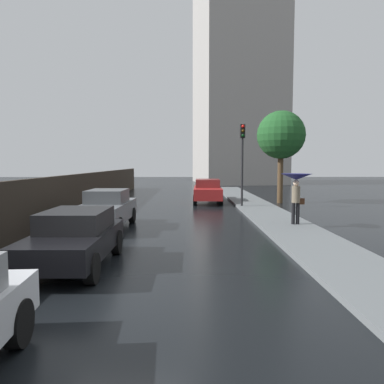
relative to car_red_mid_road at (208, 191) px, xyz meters
name	(u,v)px	position (x,y,z in m)	size (l,w,h in m)	color
ground	(123,299)	(-2.47, -16.75, -0.77)	(120.00, 120.00, 0.00)	black
car_red_mid_road	(208,191)	(0.00, 0.00, 0.00)	(1.92, 4.63, 1.50)	maroon
car_black_far_ahead	(75,237)	(-4.02, -14.55, -0.04)	(1.78, 3.92, 1.38)	black
car_grey_behind_camera	(107,209)	(-4.41, -9.24, -0.01)	(1.80, 4.16, 1.50)	slate
pedestrian_with_umbrella_near	(296,183)	(2.98, -9.21, 1.01)	(1.19, 1.19, 1.98)	black
traffic_light	(242,150)	(1.77, -3.05, 2.50)	(0.26, 0.39, 4.53)	black
street_tree_near	(281,135)	(4.60, -0.29, 3.50)	(3.02, 3.02, 5.82)	#4C3823
distant_tower	(238,52)	(4.94, 23.27, 15.51)	(11.12, 12.78, 37.33)	#9E9993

